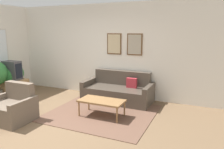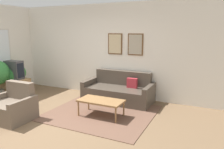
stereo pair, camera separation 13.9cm
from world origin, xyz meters
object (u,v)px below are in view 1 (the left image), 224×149
(couch, at_px, (118,91))
(tv, at_px, (12,70))
(armchair, at_px, (12,109))
(coffee_table, at_px, (102,102))

(couch, xyz_separation_m, tv, (-2.99, -0.89, 0.51))
(couch, distance_m, tv, 3.16)
(couch, distance_m, armchair, 2.71)
(couch, relative_size, tv, 3.47)
(tv, bearing_deg, armchair, -43.15)
(coffee_table, xyz_separation_m, armchair, (-1.68, -1.00, -0.08))
(couch, bearing_deg, tv, -163.52)
(coffee_table, relative_size, tv, 1.88)
(coffee_table, bearing_deg, armchair, -149.25)
(coffee_table, xyz_separation_m, tv, (-3.08, 0.31, 0.44))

